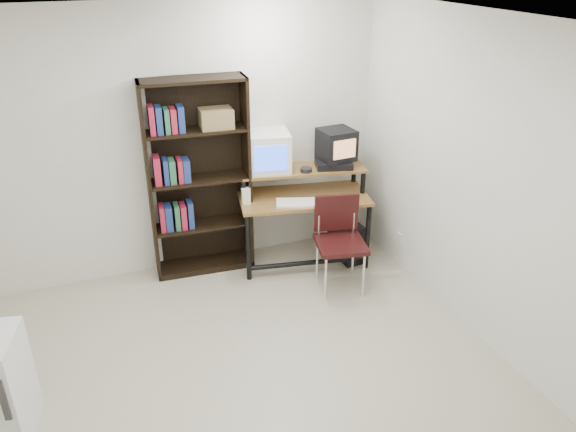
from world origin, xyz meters
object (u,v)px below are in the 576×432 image
object	(u,v)px
crt_monitor	(268,151)
crt_tv	(336,144)
computer_desk	(303,198)
school_chair	(339,234)
bookshelf	(198,177)
pc_tower	(346,239)

from	to	relation	value
crt_monitor	crt_tv	bearing A→B (deg)	-0.69
computer_desk	crt_tv	distance (m)	0.64
school_chair	bookshelf	xyz separation A→B (m)	(-1.13, 0.82, 0.44)
crt_monitor	pc_tower	world-z (taller)	crt_monitor
computer_desk	pc_tower	size ratio (longest dim) A/B	3.08
crt_tv	school_chair	xyz separation A→B (m)	(-0.25, -0.64, -0.65)
computer_desk	pc_tower	xyz separation A→B (m)	(0.44, -0.13, -0.49)
crt_monitor	bookshelf	bearing A→B (deg)	-171.25
pc_tower	school_chair	bearing A→B (deg)	-128.71
crt_monitor	school_chair	bearing A→B (deg)	-49.98
crt_tv	school_chair	world-z (taller)	crt_tv
computer_desk	school_chair	size ratio (longest dim) A/B	1.55
computer_desk	crt_monitor	distance (m)	0.60
school_chair	crt_monitor	bearing A→B (deg)	130.23
crt_monitor	pc_tower	bearing A→B (deg)	-12.86
crt_tv	school_chair	size ratio (longest dim) A/B	0.39
pc_tower	bookshelf	xyz separation A→B (m)	(-1.45, 0.37, 0.78)
crt_tv	pc_tower	bearing A→B (deg)	-76.25
crt_tv	pc_tower	xyz separation A→B (m)	(0.06, -0.19, -0.99)
crt_tv	pc_tower	world-z (taller)	crt_tv
crt_monitor	bookshelf	xyz separation A→B (m)	(-0.71, 0.03, -0.18)
crt_tv	crt_monitor	bearing A→B (deg)	163.76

